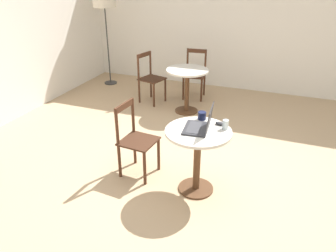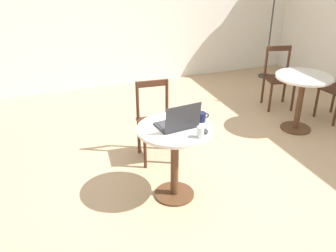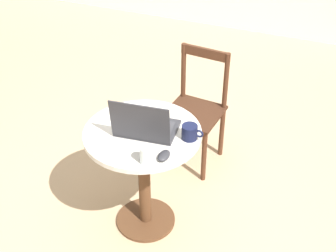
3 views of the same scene
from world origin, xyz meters
The scene contains 10 objects.
ground_plane centered at (0.00, 0.00, 0.00)m, with size 16.00×16.00×0.00m, color tan.
wall_back centered at (0.00, 3.23, 1.35)m, with size 9.40×0.06×2.70m.
cafe_table_near centered at (-0.29, -0.06, 0.55)m, with size 0.69×0.69×0.73m.
cafe_table_mid centered at (1.73, 0.71, 0.55)m, with size 0.69×0.69×0.73m.
chair_near_back centered at (-0.22, 0.70, 0.44)m, with size 0.42×0.42×0.87m.
chair_mid_back centered at (1.93, 1.47, 0.44)m, with size 0.47×0.47×0.87m.
laptop centered at (-0.27, -0.07, 0.78)m, with size 0.37×0.31×0.26m.
mouse centered at (-0.08, -0.24, 0.75)m, with size 0.06×0.10×0.03m.
mug centered at (-0.02, -0.02, 0.78)m, with size 0.13×0.09×0.09m.
drinking_glass centered at (-0.16, -0.31, 0.78)m, with size 0.06×0.06×0.10m.
Camera 2 is at (-1.39, -2.83, 2.23)m, focal length 40.00 mm.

